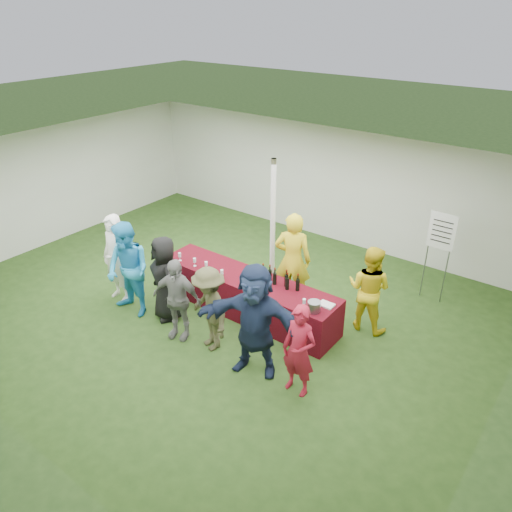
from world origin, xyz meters
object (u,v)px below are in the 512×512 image
Objects in this scene: customer_6 at (299,351)px; wine_list_sign at (441,238)px; dump_bucket at (314,307)px; staff_pourer at (293,260)px; customer_2 at (165,279)px; customer_3 at (177,299)px; staff_back at (369,289)px; customer_5 at (255,320)px; customer_1 at (128,270)px; customer_4 at (209,309)px; customer_0 at (116,259)px; serving_table at (247,295)px.

wine_list_sign is at bearing 80.23° from customer_6.
staff_pourer is at bearing 137.30° from dump_bucket.
customer_2 is 0.66m from customer_3.
customer_5 is at bearing 65.03° from staff_back.
customer_5 is (2.79, 0.08, 0.03)m from customer_1.
dump_bucket is at bearing 110.19° from customer_6.
wine_list_sign is 1.13× the size of staff_back.
wine_list_sign is at bearing 44.44° from customer_1.
staff_pourer reaches higher than customer_1.
dump_bucket is 0.13× the size of customer_2.
wine_list_sign is at bearing 78.02° from customer_4.
staff_pourer is 1.07× the size of customer_0.
customer_0 is at bearing 156.32° from customer_3.
customer_5 reaches higher than staff_back.
customer_1 is at bearing 28.56° from staff_back.
customer_3 is at bearing -149.85° from customer_4.
customer_5 is at bearing 21.46° from customer_2.
customer_0 reaches higher than customer_3.
customer_4 is (-0.35, -1.93, -0.19)m from staff_pourer.
customer_4 is 1.02× the size of customer_6.
customer_0 is 1.17× the size of customer_3.
serving_table is 17.00× the size of dump_bucket.
customer_0 is 1.19× the size of customer_6.
customer_1 is at bearing -138.30° from wine_list_sign.
customer_4 is at bearing -179.91° from customer_6.
customer_3 is at bearing -0.32° from customer_2.
dump_bucket is (1.53, -0.22, 0.46)m from serving_table.
staff_pourer is 1.50m from staff_back.
dump_bucket is 1.05m from customer_6.
serving_table is at bearing 114.69° from customer_5.
customer_2 is at bearing -168.17° from customer_4.
customer_1 reaches higher than customer_3.
dump_bucket is at bearing -110.74° from wine_list_sign.
dump_bucket is at bearing 15.82° from customer_0.
customer_4 is (-1.40, -0.97, -0.09)m from dump_bucket.
staff_back is (0.44, 1.11, -0.04)m from dump_bucket.
staff_pourer reaches higher than staff_back.
dump_bucket is 1.43m from staff_pourer.
customer_4 reaches higher than customer_6.
serving_table is 2.25× the size of staff_back.
serving_table is 2.40× the size of customer_4.
customer_5 is (2.17, -0.22, 0.13)m from customer_2.
customer_2 is at bearing -137.88° from serving_table.
customer_1 reaches higher than dump_bucket.
customer_6 is at bearing 20.64° from customer_4.
wine_list_sign reaches higher than customer_3.
customer_6 is (1.74, -0.02, -0.01)m from customer_4.
customer_3 is (1.78, -0.18, -0.13)m from customer_0.
customer_6 is at bearing -70.54° from dump_bucket.
customer_0 is 0.61m from customer_1.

